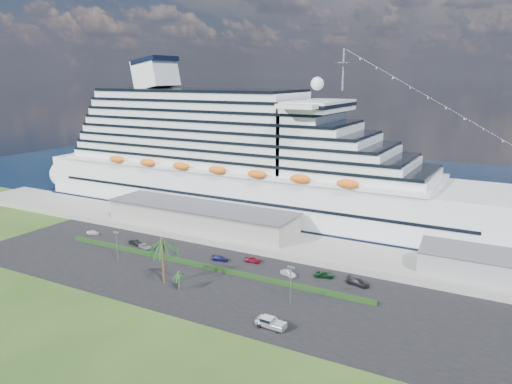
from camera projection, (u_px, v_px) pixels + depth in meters
The scene contains 22 objects.
ground at pixel (189, 299), 106.06m from camera, with size 420.00×420.00×0.00m, color #244918.
asphalt_lot at pixel (218, 281), 115.42m from camera, with size 140.00×38.00×0.12m, color black.
wharf at pixel (274, 242), 139.96m from camera, with size 240.00×20.00×1.80m, color gray.
water at pixel (367, 185), 216.90m from camera, with size 420.00×160.00×0.02m, color black.
cruise_ship at pixel (250, 166), 166.95m from camera, with size 191.00×38.00×54.00m.
terminal_building at pixel (201, 216), 150.78m from camera, with size 61.00×15.00×6.30m.
port_shed at pixel (476, 262), 114.71m from camera, with size 24.00×12.31×7.37m.
hedge at pixel (201, 265), 123.33m from camera, with size 88.00×1.10×0.90m, color black.
lamp_post_left at pixel (117, 243), 124.83m from camera, with size 1.60×0.35×8.27m.
lamp_post_right at pixel (291, 280), 102.26m from camera, with size 1.60×0.35×8.27m.
palm_tall at pixel (162, 245), 112.07m from camera, with size 8.82×8.82×11.13m.
palm_short at pixel (179, 275), 109.47m from camera, with size 3.53×3.53×4.56m.
parked_car_0 at pixel (93, 232), 148.52m from camera, with size 1.50×3.72×1.27m, color silver.
parked_car_1 at pixel (135, 243), 139.24m from camera, with size 1.57×4.50×1.48m, color black.
parked_car_2 at pixel (145, 246), 136.46m from camera, with size 2.08×4.51×1.25m, color #9B9EA3.
parked_car_3 at pixel (220, 258), 127.52m from camera, with size 1.80×4.42×1.28m, color #15174C.
parked_car_4 at pixel (253, 260), 126.36m from camera, with size 1.71×4.24×1.44m, color maroon.
parked_car_5 at pixel (288, 273), 117.74m from camera, with size 1.42×4.08×1.35m, color #A7ABAF.
parked_car_6 at pixel (324, 275), 117.00m from camera, with size 2.15×4.66×1.29m, color #0D3418.
parked_car_7 at pixel (358, 282), 112.47m from camera, with size 2.19×5.39×1.56m, color black.
pickup_truck at pixel (270, 323), 93.29m from camera, with size 5.97×2.48×2.07m.
boat_trailer at pixel (271, 320), 94.07m from camera, with size 6.36×4.17×1.82m.
Camera 1 is at (59.83, -79.02, 46.33)m, focal length 35.00 mm.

